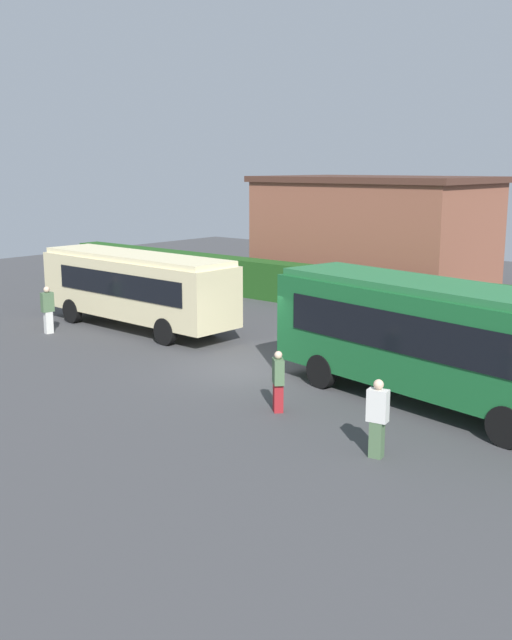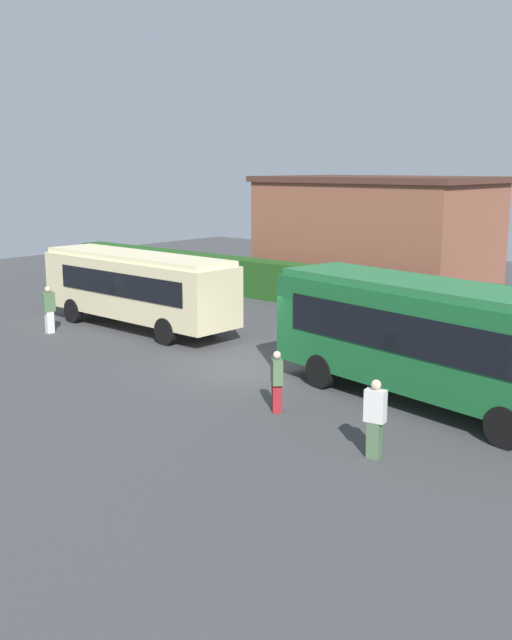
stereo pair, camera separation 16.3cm
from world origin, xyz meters
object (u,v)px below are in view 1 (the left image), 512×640
Objects in this scene: person_center at (218,306)px; person_far at (377,417)px; bus_cream at (136,286)px; bus_green at (433,336)px; person_left at (48,309)px; person_right at (278,380)px.

person_center is 13.52m from person_far.
bus_cream is 13.46m from bus_green.
person_center reaches higher than person_left.
bus_cream is 3.49m from person_left.
bus_green reaches higher than person_far.
bus_green reaches higher than person_right.
person_left is at bearing 70.85° from person_far.
bus_green is (13.41, -1.13, 0.18)m from bus_cream.
person_left is 1.02× the size of person_far.
bus_green is 15.51m from person_left.
person_center is at bearing -144.83° from bus_cream.
person_left is (-1.98, -2.77, -0.77)m from bus_cream.
bus_cream is 15.19m from person_far.
person_far is at bearing -137.88° from person_center.
person_left is 0.97× the size of person_center.
person_far is (16.21, -2.48, -0.02)m from person_left.
bus_green reaches higher than person_center.
bus_cream is at bearing 59.31° from person_far.
bus_green is at bearing -121.77° from person_center.
bus_cream is 5.18× the size of person_left.
person_far is (14.24, -5.25, -0.79)m from bus_cream.
bus_green is 5.49× the size of person_left.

